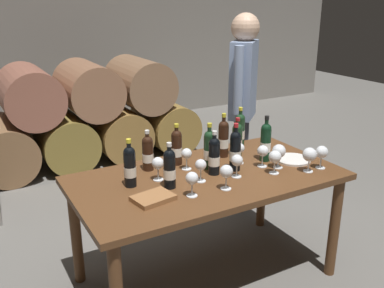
{
  "coord_description": "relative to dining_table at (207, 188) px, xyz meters",
  "views": [
    {
      "loc": [
        -1.32,
        -2.15,
        1.84
      ],
      "look_at": [
        0.0,
        0.2,
        0.91
      ],
      "focal_mm": 40.33,
      "sensor_mm": 36.0,
      "label": 1
    }
  ],
  "objects": [
    {
      "name": "ground_plane",
      "position": [
        0.0,
        0.0,
        -0.67
      ],
      "size": [
        14.0,
        14.0,
        0.0
      ],
      "primitive_type": "plane",
      "color": "#66635E"
    },
    {
      "name": "cellar_back_wall",
      "position": [
        0.0,
        4.2,
        0.73
      ],
      "size": [
        10.0,
        0.24,
        2.8
      ],
      "primitive_type": "cube",
      "color": "gray",
      "rests_on": "ground_plane"
    },
    {
      "name": "barrel_stack",
      "position": [
        -0.0,
        2.6,
        -0.13
      ],
      "size": [
        2.49,
        0.9,
        1.15
      ],
      "color": "brown",
      "rests_on": "ground_plane"
    },
    {
      "name": "dining_table",
      "position": [
        0.0,
        0.0,
        0.0
      ],
      "size": [
        1.7,
        0.9,
        0.76
      ],
      "color": "brown",
      "rests_on": "ground_plane"
    },
    {
      "name": "wine_bottle_0",
      "position": [
        -0.08,
        0.27,
        0.21
      ],
      "size": [
        0.07,
        0.07,
        0.28
      ],
      "color": "black",
      "rests_on": "dining_table"
    },
    {
      "name": "wine_bottle_1",
      "position": [
        0.2,
        -0.01,
        0.23
      ],
      "size": [
        0.07,
        0.07,
        0.32
      ],
      "color": "black",
      "rests_on": "dining_table"
    },
    {
      "name": "wine_bottle_2",
      "position": [
        0.37,
        0.21,
        0.21
      ],
      "size": [
        0.07,
        0.07,
        0.28
      ],
      "color": "#19381E",
      "rests_on": "dining_table"
    },
    {
      "name": "wine_bottle_3",
      "position": [
        0.05,
        -0.0,
        0.22
      ],
      "size": [
        0.07,
        0.07,
        0.29
      ],
      "color": "black",
      "rests_on": "dining_table"
    },
    {
      "name": "wine_bottle_4",
      "position": [
        0.5,
        0.35,
        0.22
      ],
      "size": [
        0.07,
        0.07,
        0.3
      ],
      "color": "#19381E",
      "rests_on": "dining_table"
    },
    {
      "name": "wine_bottle_5",
      "position": [
        0.48,
        0.03,
        0.23
      ],
      "size": [
        0.07,
        0.07,
        0.32
      ],
      "color": "black",
      "rests_on": "dining_table"
    },
    {
      "name": "wine_bottle_6",
      "position": [
        0.07,
        0.1,
        0.22
      ],
      "size": [
        0.07,
        0.07,
        0.31
      ],
      "color": "#19381E",
      "rests_on": "dining_table"
    },
    {
      "name": "wine_bottle_7",
      "position": [
        0.28,
        0.24,
        0.23
      ],
      "size": [
        0.07,
        0.07,
        0.31
      ],
      "color": "black",
      "rests_on": "dining_table"
    },
    {
      "name": "wine_bottle_8",
      "position": [
        -0.29,
        0.27,
        0.21
      ],
      "size": [
        0.07,
        0.07,
        0.27
      ],
      "color": "black",
      "rests_on": "dining_table"
    },
    {
      "name": "wine_bottle_9",
      "position": [
        -0.49,
        0.09,
        0.22
      ],
      "size": [
        0.07,
        0.07,
        0.3
      ],
      "color": "black",
      "rests_on": "dining_table"
    },
    {
      "name": "wine_bottle_10",
      "position": [
        -0.29,
        -0.05,
        0.21
      ],
      "size": [
        0.07,
        0.07,
        0.28
      ],
      "color": "black",
      "rests_on": "dining_table"
    },
    {
      "name": "wine_glass_0",
      "position": [
        0.15,
        -0.11,
        0.2
      ],
      "size": [
        0.07,
        0.07,
        0.15
      ],
      "color": "white",
      "rests_on": "dining_table"
    },
    {
      "name": "wine_glass_1",
      "position": [
        0.47,
        -0.12,
        0.21
      ],
      "size": [
        0.09,
        0.09,
        0.16
      ],
      "color": "white",
      "rests_on": "dining_table"
    },
    {
      "name": "wine_glass_2",
      "position": [
        0.29,
        0.07,
        0.19
      ],
      "size": [
        0.07,
        0.07,
        0.14
      ],
      "color": "white",
      "rests_on": "dining_table"
    },
    {
      "name": "wine_glass_3",
      "position": [
        -0.01,
        -0.23,
        0.2
      ],
      "size": [
        0.08,
        0.08,
        0.15
      ],
      "color": "white",
      "rests_on": "dining_table"
    },
    {
      "name": "wine_glass_4",
      "position": [
        0.71,
        -0.26,
        0.2
      ],
      "size": [
        0.08,
        0.08,
        0.16
      ],
      "color": "white",
      "rests_on": "dining_table"
    },
    {
      "name": "wine_glass_5",
      "position": [
        -0.23,
        -0.21,
        0.2
      ],
      "size": [
        0.07,
        0.07,
        0.15
      ],
      "color": "white",
      "rests_on": "dining_table"
    },
    {
      "name": "wine_glass_6",
      "position": [
        -0.07,
        0.15,
        0.19
      ],
      "size": [
        0.07,
        0.07,
        0.14
      ],
      "color": "white",
      "rests_on": "dining_table"
    },
    {
      "name": "wine_glass_7",
      "position": [
        0.6,
        -0.27,
        0.21
      ],
      "size": [
        0.09,
        0.09,
        0.16
      ],
      "color": "white",
      "rests_on": "dining_table"
    },
    {
      "name": "wine_glass_8",
      "position": [
        -0.09,
        -0.06,
        0.19
      ],
      "size": [
        0.07,
        0.07,
        0.14
      ],
      "color": "white",
      "rests_on": "dining_table"
    },
    {
      "name": "wine_glass_9",
      "position": [
        -0.3,
        0.09,
        0.2
      ],
      "size": [
        0.08,
        0.08,
        0.15
      ],
      "color": "white",
      "rests_on": "dining_table"
    },
    {
      "name": "wine_glass_10",
      "position": [
        0.39,
        -0.18,
        0.2
      ],
      "size": [
        0.08,
        0.08,
        0.15
      ],
      "color": "white",
      "rests_on": "dining_table"
    },
    {
      "name": "wine_glass_11",
      "position": [
        0.39,
        -0.05,
        0.2
      ],
      "size": [
        0.08,
        0.08,
        0.15
      ],
      "color": "white",
      "rests_on": "dining_table"
    },
    {
      "name": "tasting_notebook",
      "position": [
        -0.45,
        -0.15,
        0.11
      ],
      "size": [
        0.24,
        0.2,
        0.03
      ],
      "primitive_type": "cube",
      "rotation": [
        0.0,
        0.0,
        0.17
      ],
      "color": "#936038",
      "rests_on": "dining_table"
    },
    {
      "name": "serving_plate",
      "position": [
        0.65,
        -0.07,
        0.1
      ],
      "size": [
        0.24,
        0.24,
        0.01
      ],
      "primitive_type": "cylinder",
      "color": "white",
      "rests_on": "dining_table"
    },
    {
      "name": "sommelier_presenting",
      "position": [
        0.8,
        0.75,
        0.37
      ],
      "size": [
        0.38,
        0.36,
        1.72
      ],
      "color": "#383842",
      "rests_on": "ground_plane"
    }
  ]
}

